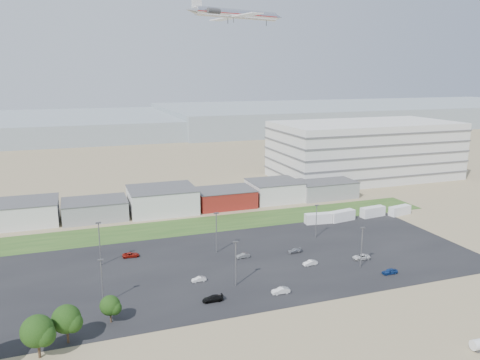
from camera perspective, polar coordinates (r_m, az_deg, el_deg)
name	(u,v)px	position (r m, az deg, el deg)	size (l,w,h in m)	color
ground	(253,301)	(99.70, 1.64, -14.55)	(700.00, 700.00, 0.00)	#857154
parking_lot	(243,262)	(118.27, 0.40, -9.98)	(120.00, 50.00, 0.01)	black
grass_strip	(193,226)	(145.70, -5.76, -5.59)	(160.00, 16.00, 0.02)	#294D1D
hills_backdrop	(165,124)	(406.15, -9.18, 6.79)	(700.00, 200.00, 9.00)	gray
building_row	(129,203)	(159.86, -13.36, -2.72)	(170.00, 20.00, 8.00)	silver
parking_garage	(364,150)	(218.02, 14.92, 3.57)	(80.00, 40.00, 25.00)	silver
box_trailer_a	(318,218)	(149.13, 9.51, -4.63)	(8.44, 2.64, 3.17)	silver
box_trailer_b	(342,216)	(153.07, 12.34, -4.27)	(8.80, 2.75, 3.30)	silver
box_trailer_c	(373,212)	(159.99, 15.87, -3.74)	(8.61, 2.69, 3.23)	silver
box_trailer_d	(400,210)	(164.57, 18.90, -3.53)	(8.08, 2.52, 3.03)	silver
tree_mid	(37,334)	(86.93, -23.46, -16.88)	(5.70, 5.70, 8.54)	black
tree_right	(67,322)	(89.49, -20.39, -15.91)	(5.32, 5.32, 7.99)	black
tree_near	(110,307)	(94.01, -15.55, -14.74)	(4.08, 4.08, 6.12)	black
lightpole_front_l	(102,282)	(100.35, -16.47, -11.84)	(1.14, 0.48, 9.70)	slate
lightpole_front_m	(236,264)	(104.19, -0.53, -10.16)	(1.21, 0.51, 10.32)	slate
lightpole_front_r	(362,247)	(117.22, 14.60, -7.96)	(1.19, 0.50, 10.15)	slate
lightpole_back_l	(100,244)	(119.52, -16.73, -7.48)	(1.29, 0.54, 10.98)	slate
lightpole_back_m	(216,233)	(122.72, -2.89, -6.43)	(1.27, 0.53, 10.82)	slate
lightpole_back_r	(316,221)	(135.65, 9.27, -4.97)	(1.13, 0.47, 9.58)	slate
airliner	(237,14)	(204.37, -0.34, 19.59)	(47.43, 32.34, 14.01)	silver
parked_car_0	(361,257)	(123.64, 14.55, -9.07)	(2.06, 4.47, 1.24)	silver
parked_car_1	(310,263)	(117.56, 8.55, -9.96)	(1.29, 3.70, 1.22)	silver
parked_car_2	(390,271)	(116.96, 17.78, -10.56)	(1.52, 3.78, 1.29)	navy
parked_car_3	(213,299)	(99.47, -3.34, -14.23)	(1.77, 4.35, 1.26)	black
parked_car_4	(199,279)	(108.29, -5.04, -11.95)	(1.15, 3.29, 1.09)	silver
parked_car_7	(243,256)	(120.71, 0.39, -9.20)	(1.22, 3.51, 1.16)	#595B5E
parked_car_9	(131,255)	(124.35, -13.17, -8.88)	(1.96, 4.26, 1.18)	maroon
parked_car_12	(294,251)	(124.82, 6.66, -8.54)	(1.59, 3.90, 1.13)	#A5A5AA
parked_car_13	(281,291)	(102.83, 4.98, -13.29)	(1.38, 3.96, 1.31)	silver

